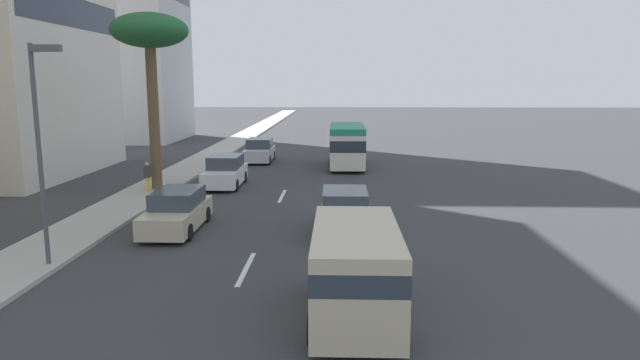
{
  "coord_description": "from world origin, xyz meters",
  "views": [
    {
      "loc": [
        -2.43,
        -2.84,
        5.72
      ],
      "look_at": [
        19.56,
        -2.13,
        1.89
      ],
      "focal_mm": 31.5,
      "sensor_mm": 36.0,
      "label": 1
    }
  ],
  "objects_px": {
    "minibus_third": "(347,144)",
    "palm_tree": "(150,37)",
    "car_fourth": "(345,213)",
    "street_lamp": "(41,131)",
    "car_second": "(177,211)",
    "car_fifth": "(225,172)",
    "van_sixth": "(356,267)",
    "car_lead": "(260,151)",
    "pedestrian_near_lamp": "(147,176)"
  },
  "relations": [
    {
      "from": "car_lead",
      "to": "pedestrian_near_lamp",
      "type": "distance_m",
      "value": 13.05
    },
    {
      "from": "van_sixth",
      "to": "car_fourth",
      "type": "bearing_deg",
      "value": 1.27
    },
    {
      "from": "palm_tree",
      "to": "minibus_third",
      "type": "bearing_deg",
      "value": -48.41
    },
    {
      "from": "car_fourth",
      "to": "minibus_third",
      "type": "bearing_deg",
      "value": -1.13
    },
    {
      "from": "car_lead",
      "to": "pedestrian_near_lamp",
      "type": "height_order",
      "value": "pedestrian_near_lamp"
    },
    {
      "from": "van_sixth",
      "to": "palm_tree",
      "type": "height_order",
      "value": "palm_tree"
    },
    {
      "from": "van_sixth",
      "to": "pedestrian_near_lamp",
      "type": "relative_size",
      "value": 3.13
    },
    {
      "from": "van_sixth",
      "to": "palm_tree",
      "type": "xyz_separation_m",
      "value": [
        15.93,
        10.04,
        6.68
      ]
    },
    {
      "from": "street_lamp",
      "to": "palm_tree",
      "type": "bearing_deg",
      "value": 3.2
    },
    {
      "from": "car_fourth",
      "to": "street_lamp",
      "type": "distance_m",
      "value": 10.76
    },
    {
      "from": "pedestrian_near_lamp",
      "to": "palm_tree",
      "type": "distance_m",
      "value": 7.05
    },
    {
      "from": "car_lead",
      "to": "street_lamp",
      "type": "height_order",
      "value": "street_lamp"
    },
    {
      "from": "car_lead",
      "to": "palm_tree",
      "type": "bearing_deg",
      "value": -18.48
    },
    {
      "from": "car_lead",
      "to": "minibus_third",
      "type": "distance_m",
      "value": 6.86
    },
    {
      "from": "minibus_third",
      "to": "van_sixth",
      "type": "distance_m",
      "value": 24.99
    },
    {
      "from": "car_fourth",
      "to": "car_fifth",
      "type": "distance_m",
      "value": 11.77
    },
    {
      "from": "car_second",
      "to": "pedestrian_near_lamp",
      "type": "bearing_deg",
      "value": -153.17
    },
    {
      "from": "car_second",
      "to": "minibus_third",
      "type": "relative_size",
      "value": 0.7
    },
    {
      "from": "car_lead",
      "to": "car_fourth",
      "type": "xyz_separation_m",
      "value": [
        -19.61,
        -6.01,
        0.01
      ]
    },
    {
      "from": "car_second",
      "to": "pedestrian_near_lamp",
      "type": "xyz_separation_m",
      "value": [
        6.96,
        3.52,
        0.24
      ]
    },
    {
      "from": "minibus_third",
      "to": "van_sixth",
      "type": "xyz_separation_m",
      "value": [
        -24.99,
        0.16,
        -0.26
      ]
    },
    {
      "from": "car_fifth",
      "to": "van_sixth",
      "type": "xyz_separation_m",
      "value": [
        -17.65,
        -6.74,
        0.5
      ]
    },
    {
      "from": "car_lead",
      "to": "palm_tree",
      "type": "distance_m",
      "value": 14.15
    },
    {
      "from": "car_second",
      "to": "street_lamp",
      "type": "xyz_separation_m",
      "value": [
        -4.69,
        2.61,
        3.54
      ]
    },
    {
      "from": "car_fifth",
      "to": "street_lamp",
      "type": "distance_m",
      "value": 14.85
    },
    {
      "from": "van_sixth",
      "to": "palm_tree",
      "type": "distance_m",
      "value": 19.98
    },
    {
      "from": "palm_tree",
      "to": "car_fourth",
      "type": "bearing_deg",
      "value": -129.22
    },
    {
      "from": "car_fifth",
      "to": "street_lamp",
      "type": "bearing_deg",
      "value": -10.4
    },
    {
      "from": "car_fourth",
      "to": "car_fifth",
      "type": "height_order",
      "value": "car_fourth"
    },
    {
      "from": "car_fourth",
      "to": "street_lamp",
      "type": "xyz_separation_m",
      "value": [
        -4.42,
        9.17,
        3.49
      ]
    },
    {
      "from": "pedestrian_near_lamp",
      "to": "minibus_third",
      "type": "bearing_deg",
      "value": -168.18
    },
    {
      "from": "car_lead",
      "to": "palm_tree",
      "type": "relative_size",
      "value": 0.47
    },
    {
      "from": "car_fourth",
      "to": "pedestrian_near_lamp",
      "type": "xyz_separation_m",
      "value": [
        7.22,
        10.08,
        0.18
      ]
    },
    {
      "from": "car_fifth",
      "to": "street_lamp",
      "type": "height_order",
      "value": "street_lamp"
    },
    {
      "from": "car_lead",
      "to": "car_second",
      "type": "distance_m",
      "value": 19.36
    },
    {
      "from": "minibus_third",
      "to": "street_lamp",
      "type": "height_order",
      "value": "street_lamp"
    },
    {
      "from": "palm_tree",
      "to": "street_lamp",
      "type": "bearing_deg",
      "value": -176.8
    },
    {
      "from": "pedestrian_near_lamp",
      "to": "street_lamp",
      "type": "bearing_deg",
      "value": 62.74
    },
    {
      "from": "palm_tree",
      "to": "car_second",
      "type": "bearing_deg",
      "value": -156.98
    },
    {
      "from": "car_second",
      "to": "minibus_third",
      "type": "distance_m",
      "value": 18.22
    },
    {
      "from": "car_fifth",
      "to": "van_sixth",
      "type": "height_order",
      "value": "van_sixth"
    },
    {
      "from": "car_lead",
      "to": "street_lamp",
      "type": "bearing_deg",
      "value": -7.5
    },
    {
      "from": "minibus_third",
      "to": "car_fourth",
      "type": "bearing_deg",
      "value": 178.87
    },
    {
      "from": "van_sixth",
      "to": "car_lead",
      "type": "bearing_deg",
      "value": 12.67
    },
    {
      "from": "van_sixth",
      "to": "car_fifth",
      "type": "bearing_deg",
      "value": 20.9
    },
    {
      "from": "car_second",
      "to": "car_fourth",
      "type": "distance_m",
      "value": 6.56
    },
    {
      "from": "pedestrian_near_lamp",
      "to": "palm_tree",
      "type": "bearing_deg",
      "value": -135.66
    },
    {
      "from": "minibus_third",
      "to": "palm_tree",
      "type": "xyz_separation_m",
      "value": [
        -9.06,
        10.21,
        6.41
      ]
    },
    {
      "from": "van_sixth",
      "to": "street_lamp",
      "type": "height_order",
      "value": "street_lamp"
    },
    {
      "from": "car_second",
      "to": "car_fourth",
      "type": "height_order",
      "value": "car_fourth"
    }
  ]
}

